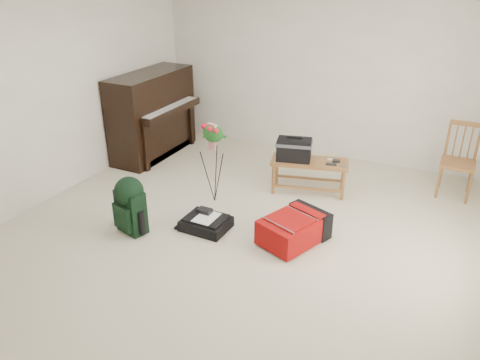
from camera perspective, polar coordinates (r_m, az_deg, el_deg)
The scene contains 10 objects.
floor at distance 5.12m, azimuth -0.56°, elevation -6.85°, with size 5.00×5.50×0.01m, color beige.
wall_back at distance 7.06m, azimuth 9.77°, elevation 12.88°, with size 5.00×0.04×2.50m, color white.
wall_left at distance 6.09m, azimuth -22.43°, elevation 9.38°, with size 0.04×5.50×2.50m, color white.
piano at distance 7.18m, azimuth -10.54°, elevation 7.66°, with size 0.71×1.50×1.25m.
bench at distance 5.96m, azimuth 7.27°, elevation 3.39°, with size 1.03×0.61×0.74m.
dining_chair at distance 6.42m, azimuth 25.09°, elevation 2.09°, with size 0.41×0.41×0.93m.
red_suitcase at distance 5.02m, azimuth 6.75°, elevation -5.65°, with size 0.69×0.84×0.30m.
black_duffel at distance 5.23m, azimuth -4.17°, elevation -5.19°, with size 0.50×0.41×0.21m.
green_backpack at distance 5.17m, azimuth -13.28°, elevation -2.69°, with size 0.37×0.34×0.65m.
flower_stand at distance 5.63m, azimuth -3.22°, elevation 2.03°, with size 0.40×0.40×1.04m.
Camera 1 is at (1.96, -3.87, 2.72)m, focal length 35.00 mm.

